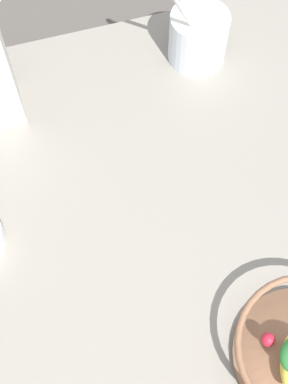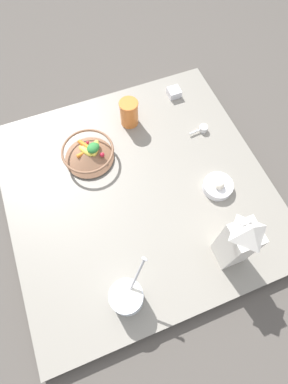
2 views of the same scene
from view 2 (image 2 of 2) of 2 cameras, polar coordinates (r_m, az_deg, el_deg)
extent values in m
plane|color=#4C4742|center=(1.23, -1.15, -0.10)|extent=(6.00, 6.00, 0.00)
cube|color=gray|center=(1.21, -1.17, 0.33)|extent=(1.02, 1.02, 0.04)
cylinder|color=brown|center=(1.28, -10.30, 6.41)|extent=(0.11, 0.11, 0.01)
cone|color=brown|center=(1.25, -10.52, 7.12)|extent=(0.20, 0.20, 0.05)
torus|color=brown|center=(1.23, -10.70, 7.73)|extent=(0.21, 0.21, 0.01)
ellipsoid|color=#EFD64C|center=(1.24, -11.07, 7.67)|extent=(0.06, 0.08, 0.03)
ellipsoid|color=#EFD64C|center=(1.24, -9.27, 8.25)|extent=(0.06, 0.08, 0.03)
cylinder|color=orange|center=(1.24, -11.74, 7.10)|extent=(0.05, 0.02, 0.02)
cylinder|color=orange|center=(1.27, -11.45, 8.91)|extent=(0.04, 0.05, 0.02)
sphere|color=red|center=(1.23, -7.97, 7.03)|extent=(0.02, 0.02, 0.02)
sphere|color=red|center=(1.24, -9.44, 7.53)|extent=(0.01, 0.01, 0.01)
sphere|color=red|center=(1.24, -10.42, 7.24)|extent=(0.01, 0.01, 0.01)
sphere|color=red|center=(1.27, -10.70, 9.26)|extent=(0.01, 0.01, 0.01)
sphere|color=red|center=(1.26, -11.36, 8.43)|extent=(0.01, 0.01, 0.01)
ellipsoid|color=#2D7F38|center=(1.23, -9.66, 8.30)|extent=(0.07, 0.07, 0.03)
cube|color=silver|center=(1.03, 17.14, -9.53)|extent=(0.09, 0.09, 0.24)
pyramid|color=silver|center=(0.90, 19.61, -6.93)|extent=(0.09, 0.09, 0.05)
cylinder|color=white|center=(0.90, 18.81, -5.62)|extent=(0.03, 0.01, 0.03)
cylinder|color=silver|center=(1.03, -3.31, -19.43)|extent=(0.11, 0.11, 0.10)
cylinder|color=white|center=(0.99, -3.44, -19.18)|extent=(0.10, 0.10, 0.02)
cylinder|color=silver|center=(0.94, -1.72, -16.31)|extent=(0.09, 0.07, 0.18)
ellipsoid|color=silver|center=(0.86, 0.13, -12.63)|extent=(0.02, 0.02, 0.01)
cylinder|color=orange|center=(1.32, -2.86, 14.82)|extent=(0.08, 0.08, 0.12)
torus|color=orange|center=(1.28, -2.98, 16.51)|extent=(0.08, 0.08, 0.01)
cube|color=silver|center=(1.47, 5.74, 18.35)|extent=(0.06, 0.06, 0.03)
cube|color=brown|center=(1.47, 5.72, 18.21)|extent=(0.05, 0.05, 0.02)
cylinder|color=white|center=(1.36, 11.23, 11.80)|extent=(0.04, 0.04, 0.03)
cylinder|color=white|center=(1.34, 9.62, 11.22)|extent=(0.05, 0.01, 0.01)
cylinder|color=white|center=(1.21, 13.88, 1.07)|extent=(0.12, 0.12, 0.03)
sphere|color=silver|center=(1.18, 14.21, 1.30)|extent=(0.04, 0.04, 0.04)
camera|label=1|loc=(0.88, -1.11, 45.88)|focal=50.00mm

